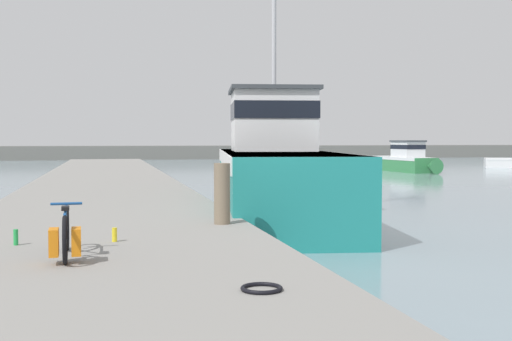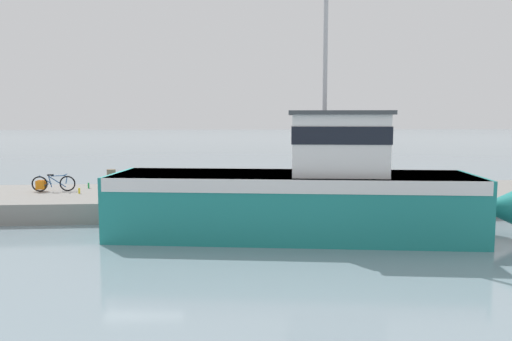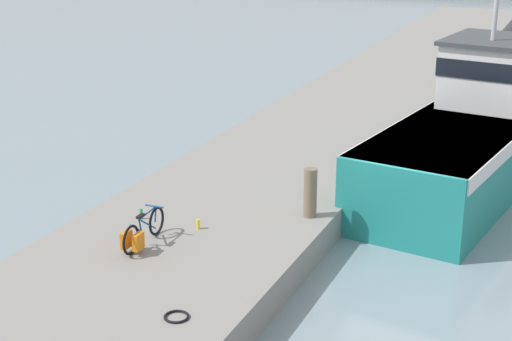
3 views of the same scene
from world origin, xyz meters
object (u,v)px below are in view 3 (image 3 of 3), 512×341
object	(u,v)px
water_bottle_by_bike	(198,224)
water_bottle_on_curb	(141,214)
fishing_boat_main	(481,128)
bicycle_touring	(140,233)
mooring_post	(310,193)

from	to	relation	value
water_bottle_by_bike	water_bottle_on_curb	distance (m)	1.47
fishing_boat_main	water_bottle_on_curb	distance (m)	10.64
bicycle_touring	fishing_boat_main	bearing A→B (deg)	58.69
water_bottle_on_curb	bicycle_touring	bearing A→B (deg)	-59.16
mooring_post	fishing_boat_main	bearing A→B (deg)	67.33
water_bottle_by_bike	water_bottle_on_curb	size ratio (longest dim) A/B	0.91
water_bottle_by_bike	mooring_post	bearing A→B (deg)	39.98
mooring_post	water_bottle_by_bike	bearing A→B (deg)	-140.02
bicycle_touring	water_bottle_by_bike	distance (m)	1.53
fishing_boat_main	bicycle_touring	world-z (taller)	fishing_boat_main
mooring_post	water_bottle_on_curb	xyz separation A→B (m)	(-3.50, -1.70, -0.46)
bicycle_touring	mooring_post	bearing A→B (deg)	46.71
fishing_boat_main	bicycle_touring	bearing A→B (deg)	-110.57
fishing_boat_main	mooring_post	bearing A→B (deg)	-103.99
fishing_boat_main	water_bottle_by_bike	bearing A→B (deg)	-111.11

